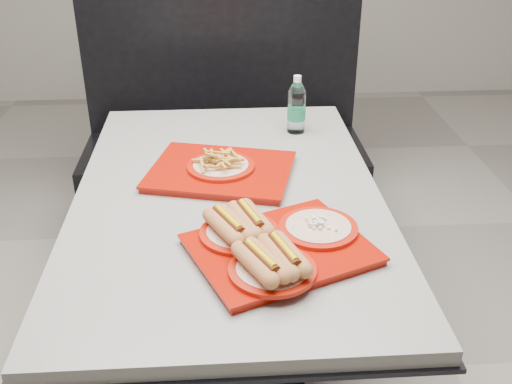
{
  "coord_description": "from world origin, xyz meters",
  "views": [
    {
      "loc": [
        -0.02,
        -1.56,
        1.6
      ],
      "look_at": [
        0.07,
        -0.15,
        0.83
      ],
      "focal_mm": 42.0,
      "sensor_mm": 36.0,
      "label": 1
    }
  ],
  "objects": [
    {
      "name": "tray_near",
      "position": [
        0.1,
        -0.34,
        0.78
      ],
      "size": [
        0.52,
        0.47,
        0.09
      ],
      "rotation": [
        0.0,
        0.0,
        0.4
      ],
      "color": "#900E03",
      "rests_on": "diner_table"
    },
    {
      "name": "water_bottle",
      "position": [
        0.26,
        0.45,
        0.84
      ],
      "size": [
        0.07,
        0.07,
        0.21
      ],
      "rotation": [
        0.0,
        0.0,
        -0.13
      ],
      "color": "silver",
      "rests_on": "diner_table"
    },
    {
      "name": "booth_bench",
      "position": [
        0.0,
        1.09,
        0.4
      ],
      "size": [
        1.3,
        0.57,
        1.35
      ],
      "color": "black",
      "rests_on": "ground"
    },
    {
      "name": "ground",
      "position": [
        0.0,
        0.0,
        0.0
      ],
      "size": [
        6.0,
        6.0,
        0.0
      ],
      "primitive_type": "plane",
      "color": "gray",
      "rests_on": "ground"
    },
    {
      "name": "tray_far",
      "position": [
        -0.02,
        0.11,
        0.77
      ],
      "size": [
        0.5,
        0.43,
        0.09
      ],
      "rotation": [
        0.0,
        0.0,
        -0.25
      ],
      "color": "#900E03",
      "rests_on": "diner_table"
    },
    {
      "name": "diner_table",
      "position": [
        0.0,
        0.0,
        0.58
      ],
      "size": [
        0.92,
        1.42,
        0.75
      ],
      "color": "black",
      "rests_on": "ground"
    }
  ]
}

